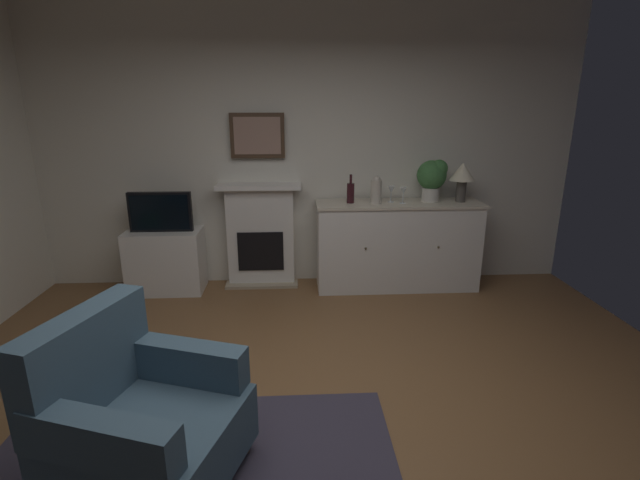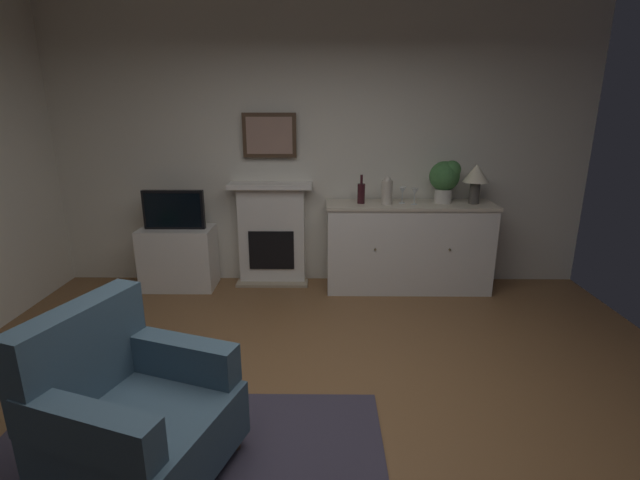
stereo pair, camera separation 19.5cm
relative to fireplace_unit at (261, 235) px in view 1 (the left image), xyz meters
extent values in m
cube|color=brown|center=(0.50, -2.41, -0.60)|extent=(5.66, 5.14, 0.10)
cube|color=silver|center=(0.50, 0.13, 0.93)|extent=(5.66, 0.06, 2.96)
cube|color=white|center=(0.00, 0.01, -0.02)|extent=(0.70, 0.18, 1.05)
cube|color=tan|center=(0.00, -0.09, -0.53)|extent=(0.77, 0.20, 0.03)
cube|color=black|center=(0.00, -0.09, -0.16)|extent=(0.48, 0.02, 0.42)
cube|color=white|center=(0.00, -0.02, 0.53)|extent=(0.87, 0.27, 0.05)
cube|color=#473323|center=(0.00, 0.05, 1.03)|extent=(0.55, 0.03, 0.45)
cube|color=#9E7A6B|center=(0.00, 0.03, 1.03)|extent=(0.47, 0.01, 0.37)
cube|color=white|center=(1.44, -0.18, -0.10)|extent=(1.67, 0.45, 0.89)
cube|color=beige|center=(1.44, -0.18, 0.36)|extent=(1.70, 0.48, 0.03)
sphere|color=brown|center=(1.07, -0.41, -0.04)|extent=(0.02, 0.02, 0.02)
sphere|color=brown|center=(1.81, -0.41, -0.04)|extent=(0.02, 0.02, 0.02)
cylinder|color=#4C4742|center=(2.07, -0.18, 0.48)|extent=(0.10, 0.10, 0.22)
cone|color=#EFE5C6|center=(2.07, -0.18, 0.68)|extent=(0.26, 0.26, 0.18)
cylinder|color=#331419|center=(0.93, -0.18, 0.47)|extent=(0.08, 0.08, 0.20)
cylinder|color=#331419|center=(0.93, -0.18, 0.62)|extent=(0.03, 0.03, 0.09)
cylinder|color=silver|center=(1.35, -0.16, 0.38)|extent=(0.06, 0.06, 0.00)
cylinder|color=silver|center=(1.35, -0.16, 0.42)|extent=(0.01, 0.01, 0.09)
cone|color=silver|center=(1.35, -0.16, 0.50)|extent=(0.07, 0.07, 0.07)
cylinder|color=silver|center=(1.46, -0.23, 0.38)|extent=(0.06, 0.06, 0.00)
cylinder|color=silver|center=(1.46, -0.23, 0.42)|extent=(0.01, 0.01, 0.09)
cone|color=silver|center=(1.46, -0.23, 0.50)|extent=(0.07, 0.07, 0.07)
cylinder|color=beige|center=(1.19, -0.23, 0.49)|extent=(0.11, 0.11, 0.24)
sphere|color=beige|center=(1.19, -0.23, 0.61)|extent=(0.08, 0.08, 0.08)
cube|color=white|center=(-0.97, -0.16, -0.22)|extent=(0.75, 0.42, 0.65)
cube|color=black|center=(-0.97, -0.18, 0.30)|extent=(0.62, 0.06, 0.40)
cube|color=black|center=(-0.97, -0.22, 0.30)|extent=(0.57, 0.01, 0.35)
cylinder|color=beige|center=(1.77, -0.13, 0.44)|extent=(0.18, 0.18, 0.14)
sphere|color=#3D753D|center=(1.77, -0.13, 0.64)|extent=(0.30, 0.30, 0.30)
sphere|color=#3D753D|center=(1.83, -0.16, 0.71)|extent=(0.18, 0.18, 0.18)
cube|color=#3F596B|center=(-0.35, -2.78, -0.29)|extent=(1.00, 0.98, 0.32)
cube|color=#3F596B|center=(-0.66, -2.68, 0.12)|extent=(0.39, 0.77, 0.50)
cube|color=#3F596B|center=(-0.45, -3.09, -0.02)|extent=(0.73, 0.36, 0.22)
cube|color=#3F596B|center=(-0.25, -2.48, -0.02)|extent=(0.73, 0.36, 0.22)
cylinder|color=#473323|center=(0.07, -2.59, -0.50)|extent=(0.05, 0.05, 0.10)
cylinder|color=#473323|center=(-0.57, -2.37, -0.50)|extent=(0.05, 0.05, 0.10)
camera|label=1|loc=(0.37, -4.73, 1.32)|focal=25.69mm
camera|label=2|loc=(0.57, -4.73, 1.32)|focal=25.69mm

